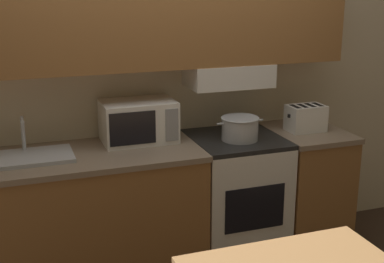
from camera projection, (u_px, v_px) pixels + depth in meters
The scene contains 9 objects.
ground_plane at pixel (161, 244), 4.07m from camera, with size 16.00×16.00×0.00m, color #3D2D23.
wall_back at pixel (161, 51), 3.61m from camera, with size 4.93×0.38×2.55m.
lower_counter_main at pixel (91, 218), 3.48m from camera, with size 1.43×0.67×0.90m.
lower_counter_right_stub at pixel (304, 188), 3.99m from camera, with size 0.50×0.67×0.90m.
stove_range at pixel (235, 197), 3.81m from camera, with size 0.61×0.65×0.90m.
cooking_pot at pixel (240, 128), 3.61m from camera, with size 0.34×0.26×0.16m.
microwave at pixel (138, 121), 3.56m from camera, with size 0.48×0.34×0.28m.
toaster at pixel (306, 118), 3.82m from camera, with size 0.27×0.18×0.19m.
sink_basin at pixel (26, 157), 3.23m from camera, with size 0.56×0.33×0.24m.
Camera 1 is at (-1.01, -3.54, 1.96)m, focal length 50.00 mm.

